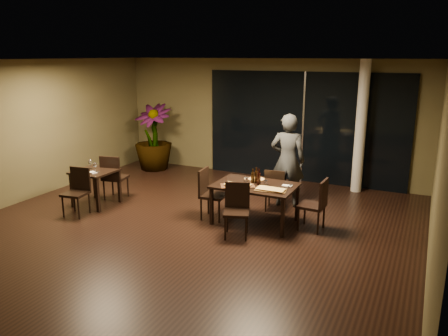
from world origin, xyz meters
TOP-DOWN VIEW (x-y plane):
  - ground at (0.00, 0.00)m, footprint 8.00×8.00m
  - wall_back at (0.00, 4.05)m, footprint 8.00×0.10m
  - wall_left at (-4.05, 0.00)m, footprint 0.10×8.00m
  - wall_right at (4.05, 0.00)m, footprint 0.10×8.00m
  - ceiling at (0.00, 0.00)m, footprint 8.00×8.00m
  - window_panel at (1.00, 3.96)m, footprint 5.00×0.06m
  - column at (2.40, 3.65)m, footprint 0.24×0.24m
  - main_table at (1.00, 0.80)m, footprint 1.50×1.00m
  - side_table at (-2.40, 0.30)m, footprint 0.80×0.80m
  - chair_main_far at (1.14, 1.55)m, footprint 0.46×0.46m
  - chair_main_near at (0.93, 0.12)m, footprint 0.55×0.55m
  - chair_main_left at (0.11, 0.65)m, footprint 0.49×0.49m
  - chair_main_right at (2.13, 0.93)m, footprint 0.46×0.46m
  - chair_side_far at (-2.27, 0.71)m, footprint 0.54×0.54m
  - chair_side_near at (-2.33, -0.29)m, footprint 0.49×0.49m
  - diner at (1.24, 1.99)m, footprint 0.72×0.54m
  - potted_plant at (-2.99, 3.29)m, footprint 1.03×1.03m
  - pizza_board_left at (0.75, 0.56)m, footprint 0.69×0.58m
  - pizza_board_right at (1.38, 0.57)m, footprint 0.59×0.35m
  - oblong_pizza_left at (0.75, 0.56)m, footprint 0.46×0.22m
  - oblong_pizza_right at (1.38, 0.57)m, footprint 0.49×0.22m
  - round_pizza at (0.90, 1.11)m, footprint 0.31×0.31m
  - bottle_a at (0.93, 0.83)m, footprint 0.06×0.06m
  - bottle_b at (1.07, 0.80)m, footprint 0.07×0.07m
  - bottle_c at (0.98, 0.90)m, footprint 0.07×0.07m
  - tumbler_left at (0.78, 0.88)m, footprint 0.07×0.07m
  - tumbler_right at (1.19, 0.87)m, footprint 0.07×0.07m
  - napkin_near at (1.50, 0.68)m, footprint 0.20×0.16m
  - napkin_far at (1.56, 0.96)m, footprint 0.18×0.11m
  - wine_glass_a at (-2.56, 0.35)m, footprint 0.08×0.08m
  - wine_glass_b at (-2.31, 0.22)m, footprint 0.08×0.08m
  - side_napkin at (-2.30, 0.13)m, footprint 0.21×0.17m

SIDE VIEW (x-z plane):
  - ground at x=0.00m, z-range 0.00..0.00m
  - chair_main_far at x=1.14m, z-range 0.05..0.93m
  - chair_main_near at x=0.93m, z-range 0.05..0.99m
  - chair_side_near at x=-2.33m, z-range 0.05..0.99m
  - chair_main_right at x=2.13m, z-range 0.06..1.01m
  - chair_main_left at x=0.11m, z-range 0.06..1.03m
  - chair_side_far at x=-2.27m, z-range 0.06..1.06m
  - side_table at x=-2.40m, z-range 0.25..1.00m
  - main_table at x=1.00m, z-range 0.30..1.05m
  - pizza_board_left at x=0.75m, z-range 0.75..0.76m
  - pizza_board_right at x=1.38m, z-range 0.75..0.76m
  - round_pizza at x=0.90m, z-range 0.75..0.76m
  - napkin_near at x=1.50m, z-range 0.75..0.76m
  - napkin_far at x=1.56m, z-range 0.75..0.76m
  - side_napkin at x=-2.30m, z-range 0.75..0.76m
  - oblong_pizza_left at x=0.75m, z-range 0.77..0.78m
  - oblong_pizza_right at x=1.38m, z-range 0.77..0.78m
  - tumbler_right at x=1.19m, z-range 0.75..0.83m
  - tumbler_left at x=0.78m, z-range 0.75..0.84m
  - wine_glass_b at x=-2.31m, z-range 0.75..0.93m
  - wine_glass_a at x=-2.56m, z-range 0.75..0.94m
  - bottle_a at x=0.93m, z-range 0.75..1.04m
  - potted_plant at x=-2.99m, z-range 0.00..1.79m
  - bottle_c at x=0.98m, z-range 0.75..1.05m
  - bottle_b at x=1.07m, z-range 0.75..1.06m
  - diner at x=1.24m, z-range 0.00..1.95m
  - window_panel at x=1.00m, z-range 0.00..2.70m
  - wall_back at x=0.00m, z-range 0.00..3.00m
  - wall_left at x=-4.05m, z-range 0.00..3.00m
  - wall_right at x=4.05m, z-range 0.00..3.00m
  - column at x=2.40m, z-range 0.00..3.00m
  - ceiling at x=0.00m, z-range 3.00..3.04m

